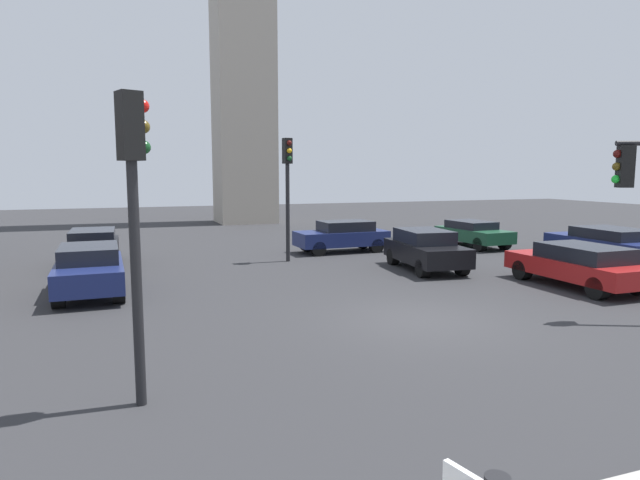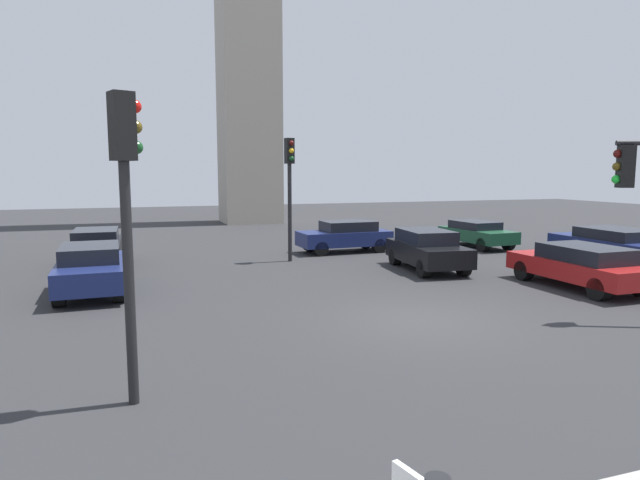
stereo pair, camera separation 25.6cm
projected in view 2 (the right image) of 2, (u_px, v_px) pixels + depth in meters
The scene contains 10 objects.
ground_plane at pixel (418, 320), 13.37m from camera, with size 94.91×94.91×0.00m, color #2D2D30.
traffic_light_0 at pixel (126, 189), 8.18m from camera, with size 0.49×0.41×4.75m.
traffic_light_2 at pixel (290, 176), 21.75m from camera, with size 0.36×0.48×4.91m.
car_0 at pixel (477, 233), 26.19m from camera, with size 1.99×4.02×1.25m.
car_1 at pixel (581, 265), 16.99m from camera, with size 1.93×4.58×1.34m.
car_2 at pixel (612, 244), 21.85m from camera, with size 2.36×4.87×1.37m.
car_3 at pixel (91, 268), 16.21m from camera, with size 1.93×4.26×1.43m.
car_5 at pixel (345, 236), 24.62m from camera, with size 4.13×1.84×1.40m.
car_6 at pixel (96, 246), 21.10m from camera, with size 1.85×4.31×1.39m.
car_7 at pixel (427, 249), 20.13m from camera, with size 2.19×4.14×1.47m.
Camera 2 is at (-6.54, -11.52, 3.59)m, focal length 30.82 mm.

